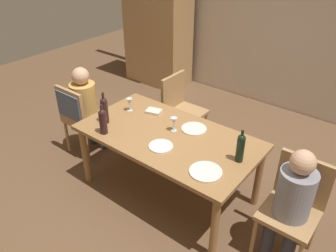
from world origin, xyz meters
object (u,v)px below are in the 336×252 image
(chair_left_end, at_px, (77,113))
(person_woman_host, at_px, (292,200))
(wine_glass_centre, at_px, (129,102))
(chair_far_left, at_px, (180,106))
(handbag, at_px, (207,146))
(dining_table, at_px, (168,141))
(wine_glass_near_left, at_px, (174,121))
(dinner_plate_host, at_px, (194,129))
(wine_bottle_short_olive, at_px, (240,147))
(armoire_cabinet, at_px, (158,20))
(dinner_plate_guest_right, at_px, (206,172))
(dinner_plate_guest_left, at_px, (161,146))
(wine_bottle_dark_red, at_px, (103,121))
(chair_right_end, at_px, (295,202))
(wine_bottle_tall_green, at_px, (105,109))
(person_man_bearded, at_px, (86,104))

(chair_left_end, relative_size, person_woman_host, 0.84)
(person_woman_host, bearing_deg, wine_glass_centre, -4.50)
(chair_far_left, distance_m, handbag, 0.61)
(chair_far_left, bearing_deg, dining_table, 29.41)
(dining_table, height_order, handbag, dining_table)
(person_woman_host, height_order, wine_glass_near_left, person_woman_host)
(dining_table, distance_m, chair_far_left, 1.00)
(wine_glass_centre, height_order, dinner_plate_host, wine_glass_centre)
(dining_table, height_order, wine_bottle_short_olive, wine_bottle_short_olive)
(person_woman_host, relative_size, handbag, 3.92)
(chair_far_left, bearing_deg, armoire_cabinet, -132.37)
(armoire_cabinet, height_order, dinner_plate_host, armoire_cabinet)
(dinner_plate_guest_right, bearing_deg, handbag, 120.19)
(dinner_plate_guest_left, bearing_deg, wine_glass_centre, 155.24)
(chair_left_end, relative_size, wine_bottle_short_olive, 2.96)
(dining_table, bearing_deg, wine_bottle_dark_red, -144.69)
(chair_right_end, relative_size, wine_bottle_tall_green, 2.71)
(chair_left_end, bearing_deg, wine_glass_centre, 21.33)
(wine_bottle_tall_green, xyz_separation_m, wine_bottle_dark_red, (0.14, -0.15, -0.01))
(armoire_cabinet, height_order, chair_left_end, armoire_cabinet)
(wine_glass_centre, height_order, handbag, wine_glass_centre)
(chair_right_end, relative_size, wine_bottle_dark_red, 2.95)
(handbag, bearing_deg, armoire_cabinet, 144.76)
(wine_bottle_short_olive, bearing_deg, dining_table, -175.57)
(person_woman_host, bearing_deg, wine_bottle_dark_red, 10.76)
(chair_far_left, xyz_separation_m, dinner_plate_guest_left, (0.56, -1.07, 0.21))
(wine_bottle_tall_green, height_order, wine_glass_centre, wine_bottle_tall_green)
(chair_far_left, relative_size, wine_glass_centre, 6.17)
(wine_bottle_dark_red, relative_size, dinner_plate_guest_right, 1.12)
(wine_glass_centre, bearing_deg, handbag, 51.74)
(dinner_plate_guest_right, bearing_deg, wine_glass_centre, 162.85)
(chair_left_end, distance_m, wine_bottle_tall_green, 0.69)
(wine_bottle_dark_red, xyz_separation_m, wine_glass_near_left, (0.51, 0.46, -0.03))
(wine_bottle_dark_red, relative_size, dinner_plate_guest_left, 1.38)
(wine_glass_centre, xyz_separation_m, dinner_plate_guest_left, (0.71, -0.33, -0.10))
(wine_bottle_dark_red, distance_m, dinner_plate_guest_right, 1.13)
(person_man_bearded, height_order, dinner_plate_guest_right, person_man_bearded)
(wine_bottle_tall_green, bearing_deg, wine_glass_centre, 86.46)
(wine_bottle_tall_green, distance_m, wine_glass_near_left, 0.72)
(chair_right_end, distance_m, wine_bottle_tall_green, 1.98)
(wine_bottle_short_olive, xyz_separation_m, dinner_plate_guest_left, (-0.67, -0.26, -0.14))
(wine_glass_near_left, relative_size, wine_glass_centre, 1.00)
(person_woman_host, relative_size, person_man_bearded, 0.98)
(wine_glass_centre, bearing_deg, dinner_plate_guest_right, -17.15)
(chair_far_left, bearing_deg, wine_bottle_short_olive, 56.73)
(chair_right_end, relative_size, chair_far_left, 1.00)
(armoire_cabinet, bearing_deg, wine_bottle_tall_green, -61.41)
(wine_bottle_dark_red, distance_m, dinner_plate_host, 0.90)
(chair_far_left, height_order, wine_glass_near_left, chair_far_left)
(chair_right_end, distance_m, chair_far_left, 1.92)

